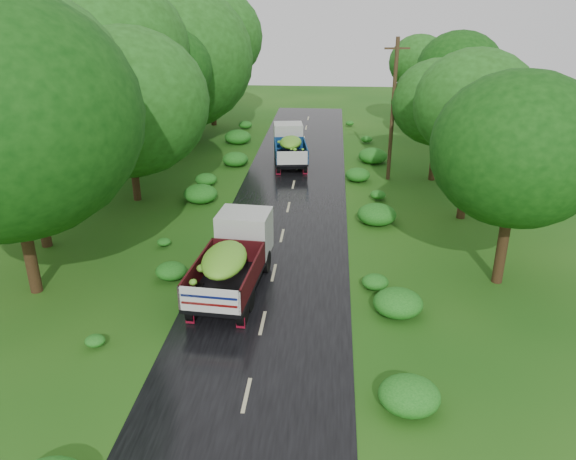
# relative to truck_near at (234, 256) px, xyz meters

# --- Properties ---
(ground) EXTENTS (120.00, 120.00, 0.00)m
(ground) POSITION_rel_truck_near_xyz_m (1.43, -6.50, -1.48)
(ground) COLOR #12460F
(ground) RESTS_ON ground
(road) EXTENTS (6.50, 80.00, 0.02)m
(road) POSITION_rel_truck_near_xyz_m (1.43, -1.50, -1.47)
(road) COLOR black
(road) RESTS_ON ground
(road_lines) EXTENTS (0.12, 69.60, 0.00)m
(road_lines) POSITION_rel_truck_near_xyz_m (1.43, -0.50, -1.46)
(road_lines) COLOR #BFB78C
(road_lines) RESTS_ON road
(truck_near) EXTENTS (2.72, 6.41, 2.62)m
(truck_near) POSITION_rel_truck_near_xyz_m (0.00, 0.00, 0.00)
(truck_near) COLOR black
(truck_near) RESTS_ON ground
(truck_far) EXTENTS (2.83, 6.09, 2.47)m
(truck_far) POSITION_rel_truck_near_xyz_m (0.83, 18.17, -0.09)
(truck_far) COLOR black
(truck_far) RESTS_ON ground
(utility_pole) EXTENTS (1.53, 0.36, 8.75)m
(utility_pole) POSITION_rel_truck_near_xyz_m (7.44, 15.15, 3.02)
(utility_pole) COLOR #382616
(utility_pole) RESTS_ON ground
(trees_left) EXTENTS (7.73, 35.22, 9.91)m
(trees_left) POSITION_rel_truck_near_xyz_m (-8.52, 14.91, 5.39)
(trees_left) COLOR black
(trees_left) RESTS_ON ground
(trees_right) EXTENTS (5.91, 30.97, 7.61)m
(trees_right) POSITION_rel_truck_near_xyz_m (11.08, 14.28, 4.13)
(trees_right) COLOR black
(trees_right) RESTS_ON ground
(shrubs) EXTENTS (11.90, 44.00, 0.70)m
(shrubs) POSITION_rel_truck_near_xyz_m (1.43, 7.50, -1.13)
(shrubs) COLOR #176317
(shrubs) RESTS_ON ground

